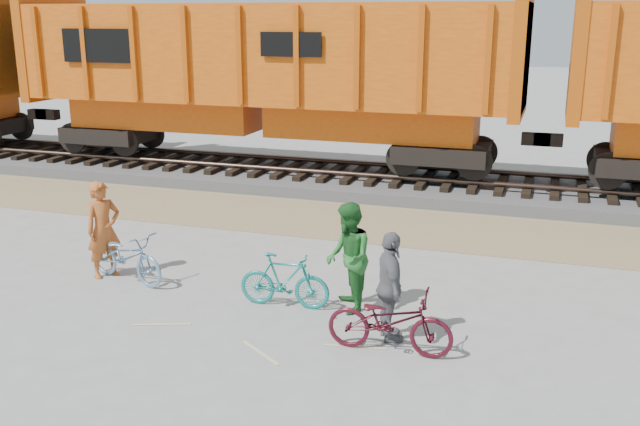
# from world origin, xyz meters

# --- Properties ---
(ground) EXTENTS (120.00, 120.00, 0.00)m
(ground) POSITION_xyz_m (0.00, 0.00, 0.00)
(ground) COLOR #9E9E99
(ground) RESTS_ON ground
(gravel_strip) EXTENTS (120.00, 3.00, 0.02)m
(gravel_strip) POSITION_xyz_m (0.00, 5.50, 0.01)
(gravel_strip) COLOR #99815F
(gravel_strip) RESTS_ON ground
(ballast_bed) EXTENTS (120.00, 4.00, 0.30)m
(ballast_bed) POSITION_xyz_m (0.00, 9.00, 0.15)
(ballast_bed) COLOR slate
(ballast_bed) RESTS_ON ground
(track) EXTENTS (120.00, 2.60, 0.24)m
(track) POSITION_xyz_m (0.00, 9.00, 0.47)
(track) COLOR black
(track) RESTS_ON ballast_bed
(hopper_car_center) EXTENTS (14.00, 3.13, 4.65)m
(hopper_car_center) POSITION_xyz_m (-3.35, 9.00, 3.01)
(hopper_car_center) COLOR black
(hopper_car_center) RESTS_ON track
(bicycle_blue) EXTENTS (1.83, 1.05, 0.91)m
(bicycle_blue) POSITION_xyz_m (-2.52, 0.66, 0.45)
(bicycle_blue) COLOR #6A98B9
(bicycle_blue) RESTS_ON ground
(bicycle_teal) EXTENTS (1.51, 0.52, 0.89)m
(bicycle_teal) POSITION_xyz_m (0.53, 0.44, 0.45)
(bicycle_teal) COLOR #16857E
(bicycle_teal) RESTS_ON ground
(bicycle_maroon) EXTENTS (1.77, 0.65, 0.92)m
(bicycle_maroon) POSITION_xyz_m (2.49, -0.60, 0.46)
(bicycle_maroon) COLOR #4A101C
(bicycle_maroon) RESTS_ON ground
(person_solo) EXTENTS (0.68, 0.76, 1.74)m
(person_solo) POSITION_xyz_m (-3.02, 0.76, 0.87)
(person_solo) COLOR #B35623
(person_solo) RESTS_ON ground
(person_man) EXTENTS (0.96, 1.05, 1.75)m
(person_man) POSITION_xyz_m (1.53, 0.64, 0.87)
(person_man) COLOR #246A28
(person_man) RESTS_ON ground
(person_woman) EXTENTS (0.76, 1.03, 1.62)m
(person_woman) POSITION_xyz_m (2.39, -0.20, 0.81)
(person_woman) COLOR slate
(person_woman) RESTS_ON ground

